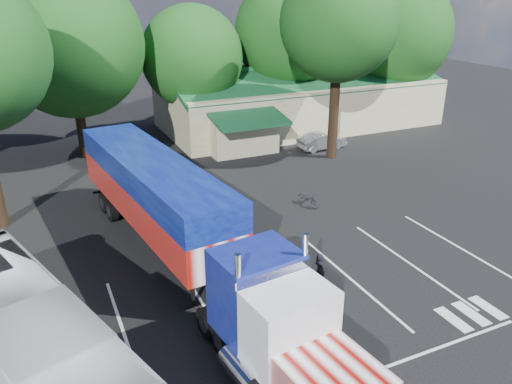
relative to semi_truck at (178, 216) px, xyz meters
name	(u,v)px	position (x,y,z in m)	size (l,w,h in m)	color
ground	(230,235)	(3.17, 2.05, -2.58)	(120.00, 120.00, 0.00)	black
event_hall	(297,101)	(16.90, 19.86, -0.37)	(24.20, 14.12, 5.55)	beige
tree_row_c	(70,44)	(-1.83, 18.25, 5.46)	(10.00, 10.00, 13.05)	black
tree_row_d	(192,57)	(7.17, 19.55, 4.00)	(8.00, 8.00, 10.60)	black
tree_row_e	(291,32)	(16.17, 20.05, 5.51)	(9.60, 9.60, 12.90)	black
tree_row_f	(394,33)	(26.17, 18.85, 5.21)	(10.40, 10.40, 13.00)	black
tree_near_right	(339,23)	(14.67, 10.55, 6.88)	(8.00, 8.00, 13.50)	black
semi_truck	(178,216)	(0.00, 0.00, 0.00)	(5.41, 21.93, 4.56)	black
woman	(320,271)	(4.77, -3.95, -1.78)	(0.58, 0.38, 1.59)	black
bicycle	(308,198)	(8.67, 3.62, -2.14)	(0.59, 1.68, 0.88)	black
tour_bus	(35,358)	(-6.05, -5.95, -0.80)	(2.99, 12.78, 3.56)	silver
silver_sedan	(322,141)	(15.06, 12.55, -1.93)	(1.37, 3.92, 1.29)	#ABAFB3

